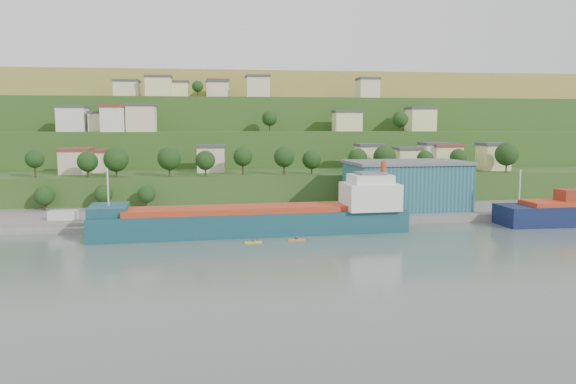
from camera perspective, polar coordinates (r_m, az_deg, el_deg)
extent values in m
plane|color=#495951|center=(119.88, 1.38, -4.83)|extent=(500.00, 500.00, 0.00)
cube|color=slate|center=(150.94, 7.25, -2.47)|extent=(220.00, 26.00, 4.00)
cube|color=slate|center=(144.83, -22.16, -3.32)|extent=(40.00, 18.00, 2.40)
cube|color=#284719|center=(174.64, -1.47, -1.17)|extent=(260.00, 32.00, 20.00)
cube|color=#284719|center=(204.26, -2.36, -0.01)|extent=(280.00, 32.00, 44.00)
cube|color=#284719|center=(233.97, -3.03, 0.84)|extent=(300.00, 32.00, 70.00)
cube|color=olive|center=(307.50, -4.12, 2.25)|extent=(360.00, 120.00, 96.00)
cube|color=beige|center=(175.90, -20.68, 2.83)|extent=(8.51, 8.70, 6.71)
cube|color=brown|center=(175.71, -20.73, 4.07)|extent=(9.11, 9.30, 0.90)
cube|color=beige|center=(180.50, -19.22, 2.87)|extent=(7.21, 7.48, 6.03)
cube|color=brown|center=(180.32, -19.26, 3.97)|extent=(7.81, 8.08, 0.90)
cube|color=beige|center=(173.10, -7.85, 3.27)|extent=(8.23, 7.33, 7.45)
cube|color=#3F3F44|center=(172.90, -7.87, 4.65)|extent=(8.83, 7.93, 0.90)
cube|color=beige|center=(179.64, 8.23, 3.40)|extent=(7.62, 8.43, 7.56)
cube|color=#3F3F44|center=(179.45, 8.26, 4.75)|extent=(8.22, 9.03, 0.90)
cube|color=beige|center=(182.06, 11.96, 3.20)|extent=(7.37, 8.85, 6.46)
cube|color=#3F3F44|center=(181.88, 11.98, 4.35)|extent=(7.97, 9.45, 0.90)
cube|color=silver|center=(188.26, 14.72, 3.44)|extent=(8.58, 8.56, 7.83)
cube|color=#3F3F44|center=(188.07, 14.76, 4.77)|extent=(9.18, 9.16, 0.90)
cube|color=beige|center=(187.48, 15.70, 3.32)|extent=(8.85, 7.38, 7.30)
cube|color=brown|center=(187.30, 15.74, 4.57)|extent=(9.45, 7.98, 0.90)
cube|color=beige|center=(190.36, 20.12, 3.28)|extent=(8.15, 8.16, 7.79)
cube|color=#3F3F44|center=(190.18, 20.17, 4.59)|extent=(8.75, 8.76, 0.90)
cube|color=silver|center=(208.57, -21.04, 6.86)|extent=(9.36, 7.95, 8.10)
cube|color=#3F3F44|center=(208.66, -21.10, 8.09)|extent=(9.96, 8.55, 0.90)
cube|color=beige|center=(205.17, -18.15, 6.70)|extent=(9.58, 7.45, 6.12)
cube|color=#3F3F44|center=(205.21, -18.18, 7.68)|extent=(10.18, 8.05, 0.90)
cube|color=silver|center=(198.93, -17.29, 7.03)|extent=(7.80, 7.03, 8.10)
cube|color=brown|center=(199.02, -17.33, 8.32)|extent=(8.40, 7.63, 0.90)
cube|color=beige|center=(204.39, -16.95, 6.76)|extent=(7.40, 7.64, 6.23)
cube|color=#3F3F44|center=(204.44, -16.99, 7.76)|extent=(8.00, 8.24, 0.90)
cube|color=beige|center=(198.42, -14.67, 7.18)|extent=(9.45, 7.94, 8.57)
cube|color=#3F3F44|center=(198.53, -14.71, 8.55)|extent=(10.05, 8.54, 0.90)
cube|color=beige|center=(211.61, 6.02, 7.09)|extent=(9.86, 7.78, 6.84)
cube|color=#3F3F44|center=(211.67, 6.04, 8.13)|extent=(10.46, 8.38, 0.90)
cube|color=beige|center=(219.85, 13.31, 7.10)|extent=(9.64, 8.47, 8.15)
cube|color=#3F3F44|center=(219.94, 13.34, 8.28)|extent=(10.24, 9.07, 0.90)
cube|color=beige|center=(221.89, 13.43, 6.84)|extent=(8.40, 7.24, 6.16)
cube|color=#3F3F44|center=(221.93, 13.45, 7.75)|extent=(9.00, 7.84, 0.90)
cube|color=beige|center=(235.79, -16.05, 9.92)|extent=(9.55, 8.05, 6.28)
cube|color=#3F3F44|center=(236.03, -16.07, 10.79)|extent=(10.15, 8.65, 0.90)
cube|color=beige|center=(228.81, -13.00, 10.28)|extent=(9.88, 7.15, 7.62)
cube|color=#3F3F44|center=(229.13, -13.03, 11.34)|extent=(10.48, 7.75, 0.90)
cube|color=beige|center=(234.76, -11.04, 10.05)|extent=(7.83, 8.26, 6.12)
cube|color=#3F3F44|center=(235.00, -11.06, 10.91)|extent=(8.43, 8.86, 0.90)
cube|color=beige|center=(234.89, -7.21, 10.16)|extent=(8.54, 8.43, 6.47)
cube|color=#3F3F44|center=(235.14, -7.22, 11.06)|extent=(9.14, 9.03, 0.90)
cube|color=silver|center=(236.21, -7.10, 10.22)|extent=(8.56, 7.74, 7.11)
cube|color=brown|center=(236.49, -7.11, 11.19)|extent=(9.16, 8.34, 0.90)
cube|color=beige|center=(228.31, -3.10, 10.51)|extent=(9.05, 8.41, 8.11)
cube|color=#3F3F44|center=(228.65, -3.11, 11.64)|extent=(9.65, 9.01, 0.90)
cube|color=beige|center=(240.18, 8.08, 10.25)|extent=(8.25, 8.60, 7.97)
cube|color=#3F3F44|center=(240.49, 8.10, 11.31)|extent=(8.85, 9.20, 0.90)
cylinder|color=#382619|center=(168.03, -24.29, 1.99)|extent=(0.50, 0.50, 3.71)
sphere|color=black|center=(167.83, -24.34, 3.09)|extent=(5.00, 5.00, 5.00)
cylinder|color=#382619|center=(162.92, -19.66, 1.90)|extent=(0.50, 0.50, 2.77)
sphere|color=black|center=(162.71, -19.70, 2.92)|extent=(5.57, 5.57, 5.57)
cylinder|color=#382619|center=(161.71, -17.03, 2.00)|extent=(0.50, 0.50, 3.00)
sphere|color=black|center=(161.48, -17.07, 3.19)|extent=(6.76, 6.76, 6.76)
cylinder|color=#382619|center=(159.71, -11.95, 2.15)|extent=(0.50, 0.50, 3.29)
sphere|color=black|center=(159.48, -11.98, 3.38)|extent=(6.50, 6.50, 6.50)
cylinder|color=#382619|center=(159.47, -8.38, 2.14)|extent=(0.50, 0.50, 2.89)
sphere|color=black|center=(159.26, -8.39, 3.20)|extent=(5.50, 5.50, 5.50)
cylinder|color=#382619|center=(161.81, -4.60, 2.41)|extent=(0.50, 0.50, 3.76)
sphere|color=black|center=(161.58, -4.61, 3.61)|extent=(5.49, 5.49, 5.49)
cylinder|color=#382619|center=(161.66, -0.40, 2.39)|extent=(0.50, 0.50, 3.52)
sphere|color=black|center=(161.44, -0.40, 3.59)|extent=(5.96, 5.96, 5.96)
cylinder|color=#382619|center=(164.03, 2.42, 2.31)|extent=(0.50, 0.50, 2.71)
sphere|color=black|center=(163.83, 2.43, 3.31)|extent=(5.53, 5.53, 5.53)
cylinder|color=#382619|center=(167.71, 7.06, 2.39)|extent=(0.50, 0.50, 2.91)
sphere|color=black|center=(167.51, 7.08, 3.43)|extent=(5.75, 5.75, 5.75)
cylinder|color=#382619|center=(170.10, 9.77, 2.41)|extent=(0.50, 0.50, 2.91)
sphere|color=black|center=(169.88, 9.80, 3.53)|extent=(6.84, 6.84, 6.84)
cylinder|color=#382619|center=(170.85, 13.73, 2.34)|extent=(0.50, 0.50, 2.99)
sphere|color=black|center=(170.67, 13.76, 3.30)|extent=(4.97, 4.97, 4.97)
cylinder|color=#382619|center=(177.85, 16.88, 2.43)|extent=(0.50, 0.50, 3.09)
sphere|color=black|center=(177.67, 16.92, 3.38)|extent=(5.21, 5.21, 5.21)
cylinder|color=#382619|center=(181.06, 21.29, 2.42)|extent=(0.50, 0.50, 3.66)
sphere|color=black|center=(180.85, 21.34, 3.60)|extent=(6.99, 6.99, 6.99)
cylinder|color=#382619|center=(206.46, 11.31, 6.43)|extent=(0.50, 0.50, 2.75)
sphere|color=black|center=(206.47, 11.33, 7.25)|extent=(5.68, 5.68, 5.68)
cylinder|color=#382619|center=(233.23, -2.68, 9.90)|extent=(0.50, 0.50, 3.73)
sphere|color=black|center=(233.44, -2.68, 10.71)|extent=(5.27, 5.27, 5.27)
cylinder|color=#382619|center=(229.10, -9.16, 9.83)|extent=(0.50, 0.50, 3.35)
sphere|color=black|center=(229.28, -9.17, 10.55)|extent=(4.50, 4.50, 4.50)
cylinder|color=#382619|center=(209.00, -1.87, 6.63)|extent=(0.50, 0.50, 3.22)
sphere|color=black|center=(209.01, -1.87, 7.50)|extent=(5.67, 5.67, 5.67)
cube|color=#133C47|center=(126.12, -3.64, -3.57)|extent=(70.62, 15.42, 7.01)
cube|color=#B13417|center=(125.33, -4.56, -1.74)|extent=(52.51, 12.28, 1.20)
cube|color=#133C47|center=(127.15, -17.75, -1.74)|extent=(8.69, 11.49, 2.00)
cube|color=silver|center=(129.75, 8.33, -0.43)|extent=(12.62, 10.75, 6.01)
cube|color=silver|center=(129.31, 8.36, 1.33)|extent=(9.50, 8.56, 2.00)
cube|color=#595B5E|center=(129.20, 8.37, 1.91)|extent=(6.37, 6.37, 0.60)
cylinder|color=#B13417|center=(129.96, 9.66, 2.44)|extent=(1.27, 1.27, 3.00)
cylinder|color=silver|center=(126.54, -17.83, 0.50)|extent=(0.38, 0.38, 8.01)
cube|color=silver|center=(126.98, -16.38, -2.71)|extent=(14.70, 12.17, 0.25)
cylinder|color=silver|center=(146.37, 22.49, 0.70)|extent=(0.34, 0.34, 7.32)
cube|color=#1C4656|center=(152.64, 11.90, 0.57)|extent=(31.04, 19.79, 12.00)
cube|color=#595B5E|center=(152.10, 11.96, 2.96)|extent=(32.10, 20.85, 0.80)
cube|color=silver|center=(142.55, -21.87, -2.35)|extent=(6.50, 2.76, 3.02)
cube|color=silver|center=(140.86, -16.67, -2.72)|extent=(3.96, 2.17, 0.75)
cube|color=orange|center=(118.84, 0.87, -4.87)|extent=(3.61, 0.83, 0.27)
sphere|color=#3F3F44|center=(118.75, 0.87, -4.66)|extent=(0.63, 0.63, 0.63)
cube|color=gold|center=(116.53, -3.54, -5.11)|extent=(3.62, 1.08, 0.27)
sphere|color=#3F3F44|center=(116.44, -3.54, -4.90)|extent=(0.62, 0.62, 0.62)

